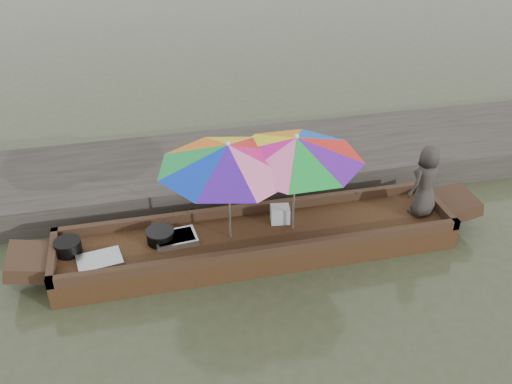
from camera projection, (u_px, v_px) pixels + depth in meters
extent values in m
plane|color=#3A4027|center=(258.00, 252.00, 8.57)|extent=(80.00, 80.00, 0.00)
cube|color=#2D2B26|center=(230.00, 167.00, 10.25)|extent=(22.00, 2.20, 0.50)
cube|color=black|center=(258.00, 243.00, 8.47)|extent=(5.86, 1.20, 0.35)
cylinder|color=black|center=(68.00, 247.00, 7.93)|extent=(0.37, 0.37, 0.20)
cube|color=silver|center=(176.00, 239.00, 8.18)|extent=(0.63, 0.47, 0.09)
cube|color=silver|center=(100.00, 260.00, 7.79)|extent=(0.65, 0.50, 0.06)
cylinder|color=black|center=(160.00, 237.00, 8.15)|extent=(0.39, 0.39, 0.18)
cube|color=silver|center=(280.00, 214.00, 8.57)|extent=(0.31, 0.26, 0.26)
imported|color=#312D28|center=(426.00, 181.00, 8.53)|extent=(0.66, 0.56, 1.15)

